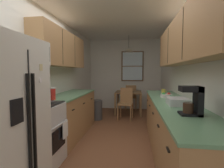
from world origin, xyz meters
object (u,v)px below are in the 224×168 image
(dining_table, at_px, (128,95))
(trash_bin, at_px, (97,110))
(microwave_over_range, at_px, (28,53))
(coffee_maker, at_px, (193,100))
(mug_spare, at_px, (163,91))
(dish_rack, at_px, (178,101))
(dining_chair_far, at_px, (131,96))
(stove_range, at_px, (38,134))
(dining_chair_near, at_px, (126,102))
(fruit_bowl, at_px, (166,95))
(mug_by_coffeemaker, at_px, (173,99))
(storage_canister, at_px, (52,94))

(dining_table, distance_m, trash_bin, 1.24)
(microwave_over_range, xyz_separation_m, coffee_maker, (2.14, -0.29, -0.58))
(mug_spare, height_order, dish_rack, dish_rack)
(dish_rack, bearing_deg, microwave_over_range, -172.34)
(dining_table, xyz_separation_m, coffee_maker, (0.85, -3.58, 0.46))
(dining_chair_far, distance_m, dish_rack, 3.73)
(microwave_over_range, height_order, dining_chair_far, microwave_over_range)
(microwave_over_range, distance_m, mug_spare, 2.82)
(stove_range, height_order, dining_chair_near, stove_range)
(dining_chair_near, height_order, fruit_bowl, fruit_bowl)
(fruit_bowl, bearing_deg, dining_table, 109.09)
(stove_range, height_order, trash_bin, stove_range)
(dining_chair_near, xyz_separation_m, mug_by_coffeemaker, (0.86, -2.13, 0.45))
(coffee_maker, xyz_separation_m, dish_rack, (-0.02, 0.57, -0.12))
(stove_range, distance_m, dining_chair_far, 4.10)
(fruit_bowl, relative_size, dish_rack, 0.62)
(dining_table, relative_size, dish_rack, 2.47)
(fruit_bowl, xyz_separation_m, dish_rack, (0.04, -0.71, 0.01))
(dining_chair_near, xyz_separation_m, trash_bin, (-0.83, -0.20, -0.22))
(stove_range, relative_size, trash_bin, 1.97)
(microwave_over_range, relative_size, dining_chair_near, 0.63)
(stove_range, relative_size, fruit_bowl, 5.18)
(dining_chair_far, relative_size, mug_spare, 7.61)
(dining_table, xyz_separation_m, storage_canister, (-1.18, -2.84, 0.40))
(dining_table, relative_size, fruit_bowl, 3.95)
(microwave_over_range, bearing_deg, mug_by_coffeemaker, 14.60)
(dining_table, xyz_separation_m, fruit_bowl, (0.79, -2.30, 0.33))
(dining_chair_near, xyz_separation_m, fruit_bowl, (0.84, -1.68, 0.44))
(coffee_maker, height_order, dish_rack, coffee_maker)
(microwave_over_range, bearing_deg, stove_range, -0.03)
(trash_bin, distance_m, coffee_maker, 3.35)
(fruit_bowl, distance_m, dish_rack, 0.72)
(trash_bin, bearing_deg, mug_spare, -23.90)
(stove_range, relative_size, dining_chair_near, 1.22)
(coffee_maker, height_order, fruit_bowl, coffee_maker)
(trash_bin, relative_size, mug_by_coffeemaker, 4.70)
(dining_chair_far, relative_size, storage_canister, 4.31)
(dining_chair_near, xyz_separation_m, mug_spare, (0.91, -0.97, 0.44))
(coffee_maker, bearing_deg, dish_rack, 92.41)
(microwave_over_range, distance_m, storage_canister, 0.79)
(dining_chair_near, height_order, mug_by_coffeemaker, mug_by_coffeemaker)
(dining_table, relative_size, mug_spare, 7.09)
(microwave_over_range, bearing_deg, trash_bin, 80.63)
(coffee_maker, relative_size, mug_by_coffeemaker, 2.67)
(mug_spare, relative_size, fruit_bowl, 0.56)
(stove_range, xyz_separation_m, mug_spare, (2.03, 1.71, 0.47))
(stove_range, bearing_deg, fruit_bowl, 26.96)
(dining_chair_near, relative_size, storage_canister, 4.31)
(mug_by_coffeemaker, distance_m, dish_rack, 0.26)
(stove_range, distance_m, coffee_maker, 2.13)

